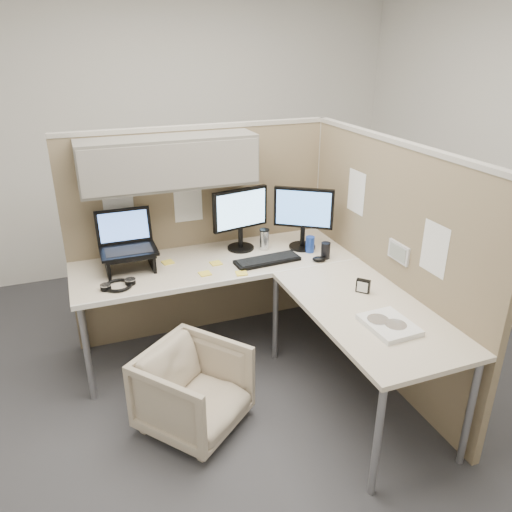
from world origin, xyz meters
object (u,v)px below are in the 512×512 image
object	(u,v)px
monitor_left	(240,214)
keyboard	(267,260)
office_chair	(193,387)
desk	(266,285)

from	to	relation	value
monitor_left	keyboard	distance (m)	0.41
monitor_left	office_chair	bearing A→B (deg)	-135.77
desk	keyboard	bearing A→B (deg)	66.45
desk	monitor_left	xyz separation A→B (m)	(0.01, 0.55, 0.32)
desk	monitor_left	bearing A→B (deg)	88.46
office_chair	keyboard	distance (m)	1.04
monitor_left	keyboard	size ratio (longest dim) A/B	1.00
desk	office_chair	xyz separation A→B (m)	(-0.61, -0.35, -0.40)
desk	office_chair	world-z (taller)	desk
desk	office_chair	distance (m)	0.81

